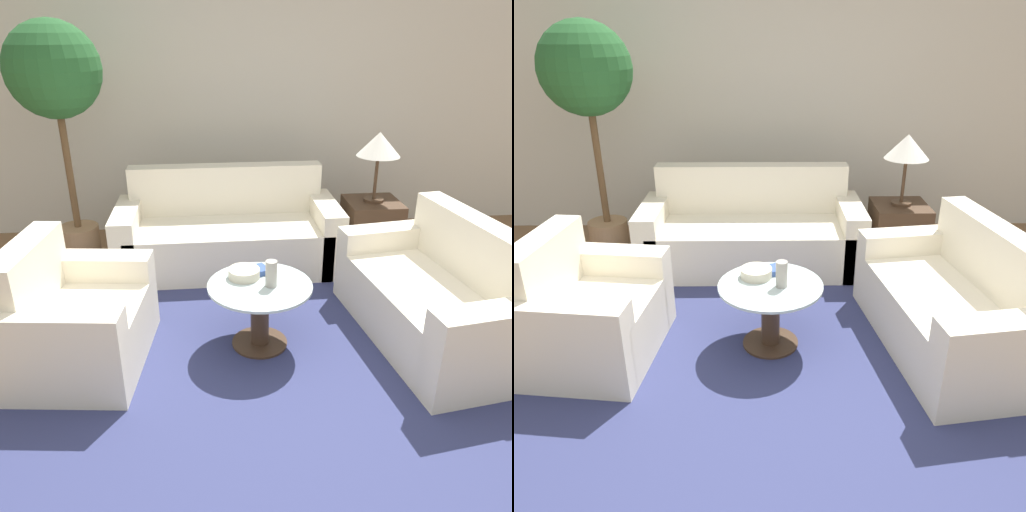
% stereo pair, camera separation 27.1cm
% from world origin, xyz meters
% --- Properties ---
extents(ground_plane, '(14.00, 14.00, 0.00)m').
position_xyz_m(ground_plane, '(0.00, 0.00, 0.00)').
color(ground_plane, brown).
extents(wall_back, '(10.00, 0.06, 2.60)m').
position_xyz_m(wall_back, '(0.00, 3.05, 1.30)').
color(wall_back, beige).
rests_on(wall_back, ground_plane).
extents(rug, '(3.32, 3.49, 0.01)m').
position_xyz_m(rug, '(-0.05, 0.73, 0.00)').
color(rug, navy).
rests_on(rug, ground_plane).
extents(sofa_main, '(1.93, 0.81, 0.86)m').
position_xyz_m(sofa_main, '(-0.20, 2.05, 0.28)').
color(sofa_main, beige).
rests_on(sofa_main, ground_plane).
extents(armchair, '(0.85, 1.04, 0.82)m').
position_xyz_m(armchair, '(-1.25, 0.67, 0.28)').
color(armchair, beige).
rests_on(armchair, ground_plane).
extents(loveseat, '(0.97, 1.56, 0.84)m').
position_xyz_m(loveseat, '(1.18, 0.72, 0.28)').
color(loveseat, beige).
rests_on(loveseat, ground_plane).
extents(coffee_table, '(0.69, 0.69, 0.46)m').
position_xyz_m(coffee_table, '(-0.05, 0.73, 0.30)').
color(coffee_table, '#422D1E').
rests_on(coffee_table, ground_plane).
extents(side_table, '(0.48, 0.48, 0.55)m').
position_xyz_m(side_table, '(1.12, 2.06, 0.28)').
color(side_table, '#422D1E').
rests_on(side_table, ground_plane).
extents(table_lamp, '(0.38, 0.38, 0.62)m').
position_xyz_m(table_lamp, '(1.12, 2.06, 1.05)').
color(table_lamp, '#422D1E').
rests_on(table_lamp, side_table).
extents(potted_plant, '(0.75, 0.75, 2.06)m').
position_xyz_m(potted_plant, '(-1.53, 2.17, 1.53)').
color(potted_plant, '#93704C').
rests_on(potted_plant, ground_plane).
extents(vase, '(0.08, 0.08, 0.18)m').
position_xyz_m(vase, '(0.02, 0.70, 0.55)').
color(vase, '#9E998E').
rests_on(vase, coffee_table).
extents(bowl, '(0.21, 0.21, 0.06)m').
position_xyz_m(bowl, '(-0.15, 0.84, 0.49)').
color(bowl, beige).
rests_on(bowl, coffee_table).
extents(book_stack, '(0.25, 0.20, 0.04)m').
position_xyz_m(book_stack, '(-0.09, 0.88, 0.48)').
color(book_stack, '#334C8C').
rests_on(book_stack, coffee_table).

